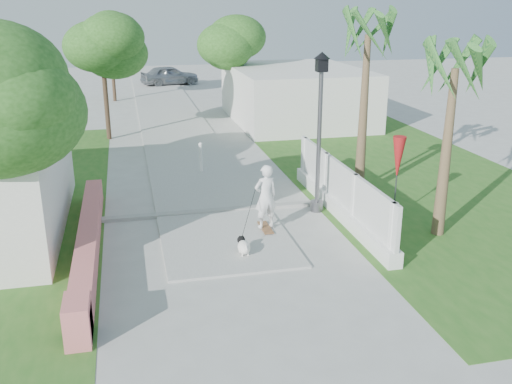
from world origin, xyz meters
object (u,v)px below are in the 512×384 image
object	(u,v)px
bollard	(201,157)
patio_umbrella	(398,159)
street_lamp	(319,127)
parked_car	(170,75)
dog	(243,246)
skateboarder	(256,207)

from	to	relation	value
bollard	patio_umbrella	bearing A→B (deg)	-50.09
street_lamp	patio_umbrella	bearing A→B (deg)	-27.76
bollard	parked_car	distance (m)	22.08
dog	bollard	bearing A→B (deg)	86.04
patio_umbrella	parked_car	world-z (taller)	patio_umbrella
street_lamp	skateboarder	xyz separation A→B (m)	(-2.12, -1.46, -1.60)
skateboarder	bollard	bearing A→B (deg)	-96.73
dog	street_lamp	bearing A→B (deg)	38.73
street_lamp	skateboarder	bearing A→B (deg)	-145.48
bollard	parked_car	xyz separation A→B (m)	(0.78, 22.07, 0.10)
street_lamp	bollard	bearing A→B (deg)	120.96
skateboarder	dog	distance (m)	1.29
skateboarder	parked_car	size ratio (longest dim) A/B	0.44
bollard	parked_car	world-z (taller)	parked_car
patio_umbrella	parked_car	xyz separation A→B (m)	(-3.82, 27.57, -1.00)
dog	parked_car	distance (m)	29.06
skateboarder	dog	xyz separation A→B (m)	(-0.53, -1.02, -0.58)
bollard	skateboarder	xyz separation A→B (m)	(0.58, -5.96, 0.24)
dog	parked_car	xyz separation A→B (m)	(0.73, 29.05, 0.44)
bollard	skateboarder	world-z (taller)	skateboarder
street_lamp	dog	world-z (taller)	street_lamp
patio_umbrella	skateboarder	size ratio (longest dim) A/B	1.29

